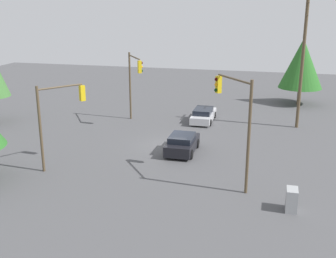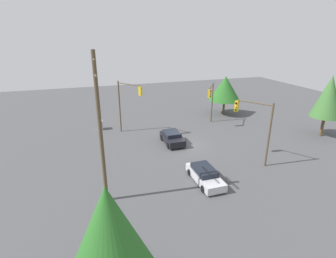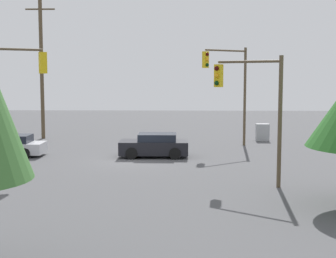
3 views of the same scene
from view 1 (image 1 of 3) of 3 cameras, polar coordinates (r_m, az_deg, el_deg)
The scene contains 9 objects.
ground_plane at distance 32.69m, azimuth -0.00°, elevation -2.41°, with size 80.00×80.00×0.00m, color #4C4C4F.
sedan_silver at distance 39.69m, azimuth 4.82°, elevation 1.92°, with size 4.61×1.91×1.28m.
sedan_dark at distance 31.27m, azimuth 1.94°, elevation -1.98°, with size 4.05×2.03×1.41m.
traffic_signal_main at distance 38.53m, azimuth -4.65°, elevation 7.13°, with size 3.23×2.28×6.35m.
traffic_signal_cross at distance 24.98m, azimuth 9.21°, elevation 2.28°, with size 3.12×2.51×6.70m.
traffic_signal_aux at distance 28.57m, azimuth -14.62°, elevation 2.41°, with size 2.84×2.16×5.72m.
utility_pole_tall at distance 38.32m, azimuth 17.76°, elevation 8.82°, with size 2.20×0.28×11.33m.
electrical_cabinet at distance 23.68m, azimuth 16.39°, elevation -9.18°, with size 0.96×0.60×1.26m, color #9EA0A3.
tree_left at distance 48.01m, azimuth 17.66°, elevation 8.46°, with size 4.66×4.66×7.14m.
Camera 1 is at (-29.95, -7.59, 10.67)m, focal length 45.00 mm.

